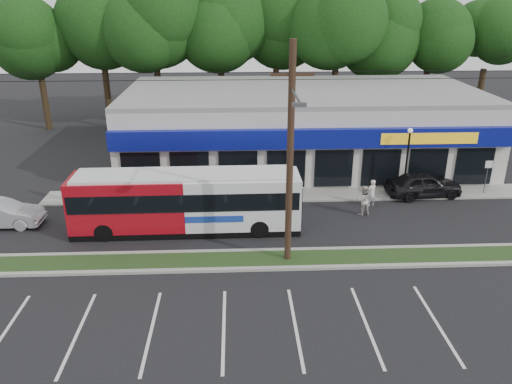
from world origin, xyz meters
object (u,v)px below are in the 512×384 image
object	(u,v)px
utility_pole	(287,150)
pedestrian_b	(363,200)
car_dark	(424,185)
car_silver	(0,214)
metrobus	(186,200)
lamp_post	(408,154)
sign_post	(488,171)
pedestrian_a	(372,193)

from	to	relation	value
utility_pole	pedestrian_b	distance (m)	8.41
car_dark	car_silver	world-z (taller)	car_dark
car_dark	pedestrian_b	size ratio (longest dim) A/B	2.63
metrobus	car_silver	bearing A→B (deg)	174.66
lamp_post	car_silver	xyz separation A→B (m)	(-22.95, -3.46, -1.95)
sign_post	pedestrian_b	distance (m)	8.66
lamp_post	metrobus	world-z (taller)	lamp_post
pedestrian_b	lamp_post	bearing A→B (deg)	-148.89
pedestrian_b	utility_pole	bearing A→B (deg)	36.14
lamp_post	car_silver	distance (m)	23.29
metrobus	car_silver	distance (m)	10.09
car_dark	car_silver	bearing A→B (deg)	91.12
car_dark	pedestrian_b	xyz separation A→B (m)	(-4.36, -2.50, 0.09)
car_dark	pedestrian_a	xyz separation A→B (m)	(-3.57, -1.30, 0.04)
sign_post	car_silver	size ratio (longest dim) A/B	0.51
metrobus	pedestrian_b	distance (m)	9.84
sign_post	pedestrian_a	bearing A→B (deg)	-169.52
utility_pole	metrobus	bearing A→B (deg)	143.16
utility_pole	car_dark	bearing A→B (deg)	39.19
metrobus	pedestrian_b	world-z (taller)	metrobus
lamp_post	metrobus	xyz separation A→B (m)	(-12.94, -4.30, -1.00)
utility_pole	sign_post	size ratio (longest dim) A/B	22.47
sign_post	car_silver	world-z (taller)	sign_post
metrobus	car_silver	xyz separation A→B (m)	(-10.01, 0.84, -0.96)
metrobus	lamp_post	bearing A→B (deg)	17.85
utility_pole	car_silver	distance (m)	16.12
car_dark	pedestrian_a	size ratio (longest dim) A/B	2.80
utility_pole	pedestrian_b	world-z (taller)	utility_pole
utility_pole	car_silver	world-z (taller)	utility_pole
pedestrian_b	metrobus	bearing A→B (deg)	-0.91
sign_post	car_silver	xyz separation A→B (m)	(-27.95, -3.23, -0.84)
lamp_post	sign_post	xyz separation A→B (m)	(5.00, -0.23, -1.12)
metrobus	pedestrian_a	world-z (taller)	metrobus
car_silver	lamp_post	bearing A→B (deg)	-81.69
car_dark	car_silver	size ratio (longest dim) A/B	1.04
car_dark	sign_post	bearing A→B (deg)	-95.26
sign_post	pedestrian_a	distance (m)	7.61
utility_pole	car_dark	xyz separation A→B (m)	(9.29, 7.57, -4.64)
car_dark	lamp_post	bearing A→B (deg)	68.64
lamp_post	sign_post	size ratio (longest dim) A/B	1.91
utility_pole	metrobus	size ratio (longest dim) A/B	4.24
car_dark	utility_pole	bearing A→B (deg)	122.84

